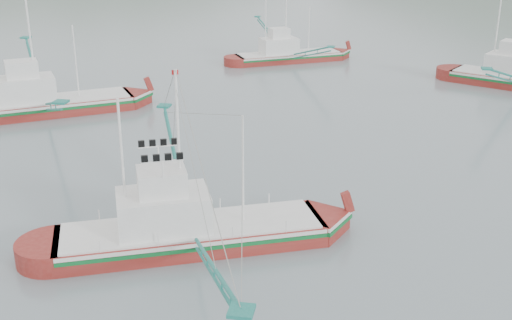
# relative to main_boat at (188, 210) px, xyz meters

# --- Properties ---
(ground) EXTENTS (1200.00, 1200.00, 0.00)m
(ground) POSITION_rel_main_boat_xyz_m (2.74, -0.32, -2.21)
(ground) COLOR slate
(ground) RESTS_ON ground
(main_boat) EXTENTS (15.08, 25.42, 10.80)m
(main_boat) POSITION_rel_main_boat_xyz_m (0.00, 0.00, 0.00)
(main_boat) COLOR maroon
(main_boat) RESTS_ON ground
(bg_boat_far) EXTENTS (15.76, 22.79, 9.94)m
(bg_boat_far) POSITION_rel_main_boat_xyz_m (-1.09, 50.14, -0.14)
(bg_boat_far) COLOR maroon
(bg_boat_far) RESTS_ON ground
(bg_boat_left) EXTENTS (20.66, 26.39, 11.80)m
(bg_boat_left) POSITION_rel_main_boat_xyz_m (-20.46, 22.66, 0.29)
(bg_boat_left) COLOR maroon
(bg_boat_left) RESTS_ON ground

